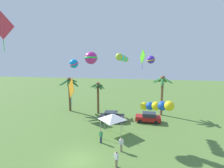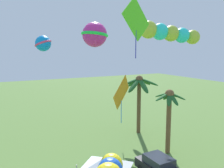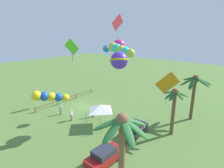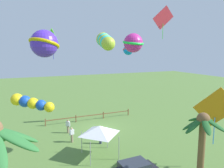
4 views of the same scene
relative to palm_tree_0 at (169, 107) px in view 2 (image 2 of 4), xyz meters
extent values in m
cylinder|color=brown|center=(0.01, 0.00, -1.46)|extent=(0.42, 0.42, 5.33)
ellipsoid|color=#1E5623|center=(0.61, -0.07, 0.86)|extent=(1.36, 0.56, 1.04)
ellipsoid|color=#1E5623|center=(0.37, 0.58, 1.00)|extent=(1.12, 1.45, 0.78)
ellipsoid|color=#1E5623|center=(-0.23, 0.65, 1.01)|extent=(0.89, 1.51, 0.76)
ellipsoid|color=#1E5623|center=(-0.57, 0.19, 0.87)|extent=(1.40, 0.82, 1.02)
ellipsoid|color=#1E5623|center=(-0.65, -0.25, 1.04)|extent=(1.52, 0.91, 0.71)
ellipsoid|color=#1E5623|center=(-0.07, -0.68, 0.99)|extent=(0.59, 1.48, 0.80)
ellipsoid|color=#1E5623|center=(0.44, -0.40, 0.84)|extent=(1.23, 1.18, 1.09)
sphere|color=brown|center=(0.01, 0.00, 1.20)|extent=(0.79, 0.79, 0.79)
cylinder|color=brown|center=(-5.55, 0.59, -1.14)|extent=(0.42, 0.42, 5.97)
ellipsoid|color=#1E5623|center=(-4.65, 0.51, 1.27)|extent=(2.02, 0.80, 1.57)
ellipsoid|color=#1E5623|center=(-5.13, 1.55, 1.53)|extent=(1.45, 2.27, 1.08)
ellipsoid|color=#1E5623|center=(-5.90, 1.55, 1.48)|extent=(1.34, 2.26, 1.18)
ellipsoid|color=#1E5623|center=(-6.51, 0.46, 1.37)|extent=(2.14, 0.89, 1.39)
ellipsoid|color=#1E5623|center=(-6.04, -0.33, 1.49)|extent=(1.58, 2.22, 1.16)
ellipsoid|color=#1E5623|center=(-5.23, -0.26, 1.27)|extent=(1.29, 2.07, 1.56)
sphere|color=brown|center=(-5.55, 0.59, 1.84)|extent=(0.80, 0.80, 0.80)
cube|color=#282D38|center=(2.87, -3.30, -2.90)|extent=(2.07, 1.55, 0.56)
cylinder|color=black|center=(1.79, -2.55, -3.83)|extent=(0.60, 0.20, 0.60)
pyramid|color=white|center=(3.75, -8.02, -1.66)|extent=(2.86, 2.86, 0.75)
sphere|color=#B1CC36|center=(4.33, -5.50, 6.10)|extent=(1.01, 1.01, 1.01)
sphere|color=#27E3DD|center=(4.52, -4.83, 6.00)|extent=(0.97, 0.97, 0.97)
sphere|color=#B1CC36|center=(4.70, -4.16, 5.91)|extent=(0.93, 0.93, 0.93)
sphere|color=#27E3DD|center=(4.88, -3.48, 5.81)|extent=(0.89, 0.89, 0.89)
sphere|color=#B1CC36|center=(5.07, -2.81, 5.71)|extent=(0.85, 0.85, 0.85)
cube|color=orange|center=(-3.94, -2.54, 0.92)|extent=(2.01, 2.82, 3.35)
cylinder|color=#4595E9|center=(-3.94, -2.54, -1.02)|extent=(0.07, 0.07, 2.22)
sphere|color=#C7288E|center=(0.84, -7.33, 5.97)|extent=(1.65, 1.65, 1.65)
torus|color=#1EE447|center=(0.84, -7.33, 5.97)|extent=(2.30, 2.31, 0.43)
cube|color=#54D91D|center=(7.45, -8.37, 6.17)|extent=(0.57, 1.65, 1.73)
cylinder|color=#2D2EB0|center=(7.45, -8.37, 5.18)|extent=(0.04, 0.04, 1.13)
sphere|color=yellow|center=(7.78, -9.65, 0.45)|extent=(0.91, 0.91, 0.91)
sphere|color=#0D87E7|center=(-0.34, -10.47, 5.38)|extent=(1.02, 1.02, 1.02)
torus|color=#E53E6F|center=(-0.34, -10.47, 5.38)|extent=(1.55, 1.55, 0.50)
camera|label=1|loc=(6.94, -29.72, 6.42)|focal=28.02mm
camera|label=2|loc=(15.66, -13.71, 4.95)|focal=38.17mm
camera|label=3|loc=(19.19, 6.49, 7.48)|focal=28.64mm
camera|label=4|loc=(10.19, 9.46, 5.27)|focal=35.07mm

